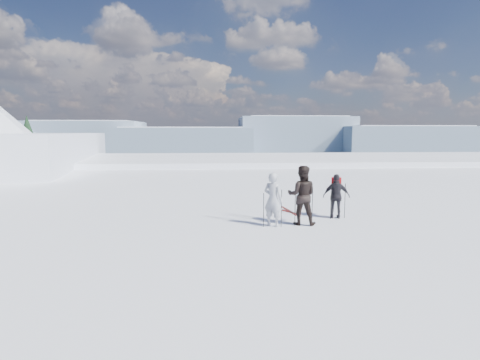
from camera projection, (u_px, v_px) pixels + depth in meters
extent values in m
plane|color=white|center=(232.00, 240.00, 71.70)|extent=(220.00, 208.01, 71.62)
cube|color=white|center=(244.00, 221.00, 40.62)|extent=(180.00, 16.00, 14.00)
plane|color=navy|center=(219.00, 174.00, 300.90)|extent=(820.00, 820.00, 0.00)
cube|color=slate|center=(88.00, 140.00, 465.38)|extent=(130.00, 80.00, 46.00)
cube|color=white|center=(88.00, 124.00, 462.84)|extent=(110.50, 70.00, 8.00)
cube|color=slate|center=(184.00, 144.00, 444.25)|extent=(160.00, 80.00, 38.00)
cube|color=white|center=(183.00, 131.00, 442.22)|extent=(136.00, 70.00, 8.00)
cube|color=slate|center=(295.00, 138.00, 482.45)|extent=(140.00, 80.00, 52.00)
cube|color=white|center=(295.00, 120.00, 479.52)|extent=(119.00, 70.00, 8.00)
cube|color=slate|center=(403.00, 143.00, 462.24)|extent=(160.00, 80.00, 40.00)
cube|color=white|center=(404.00, 129.00, 460.08)|extent=(136.00, 70.00, 8.00)
cube|color=slate|center=(479.00, 145.00, 500.49)|extent=(130.00, 80.00, 32.00)
cube|color=white|center=(479.00, 135.00, 498.84)|extent=(110.50, 70.00, 8.00)
cube|color=#2D2B28|center=(60.00, 233.00, 45.40)|extent=(21.55, 17.87, 14.25)
cone|color=black|center=(52.00, 187.00, 38.77)|extent=(6.16, 6.16, 11.00)
cone|color=black|center=(23.00, 200.00, 36.78)|extent=(5.04, 5.04, 9.00)
cone|color=black|center=(79.00, 188.00, 40.94)|extent=(5.60, 5.60, 10.00)
cone|color=black|center=(31.00, 173.00, 42.33)|extent=(7.28, 7.28, 13.00)
cone|color=black|center=(13.00, 176.00, 44.17)|extent=(6.72, 6.72, 12.00)
cone|color=black|center=(8.00, 186.00, 39.42)|extent=(6.16, 6.16, 11.00)
cone|color=black|center=(80.00, 185.00, 43.85)|extent=(5.60, 5.60, 10.00)
imported|color=#9FA3AE|center=(273.00, 199.00, 12.37)|extent=(0.79, 0.74, 1.80)
imported|color=black|center=(302.00, 195.00, 12.59)|extent=(1.14, 0.98, 2.01)
imported|color=black|center=(336.00, 196.00, 13.54)|extent=(1.01, 0.61, 1.61)
cube|color=red|center=(337.00, 167.00, 13.66)|extent=(0.38, 0.27, 0.46)
cylinder|color=black|center=(264.00, 210.00, 12.32)|extent=(0.02, 0.02, 1.14)
cylinder|color=black|center=(281.00, 208.00, 12.33)|extent=(0.02, 0.02, 1.24)
cylinder|color=black|center=(295.00, 208.00, 12.49)|extent=(0.02, 0.02, 1.22)
cylinder|color=black|center=(312.00, 206.00, 12.53)|extent=(0.02, 0.02, 1.30)
cylinder|color=black|center=(331.00, 203.00, 13.45)|extent=(0.02, 0.02, 1.17)
cylinder|color=black|center=(345.00, 201.00, 13.56)|extent=(0.02, 0.02, 1.28)
cube|color=black|center=(285.00, 211.00, 14.83)|extent=(0.91, 1.53, 0.03)
cube|color=black|center=(289.00, 211.00, 14.84)|extent=(0.33, 1.70, 0.03)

